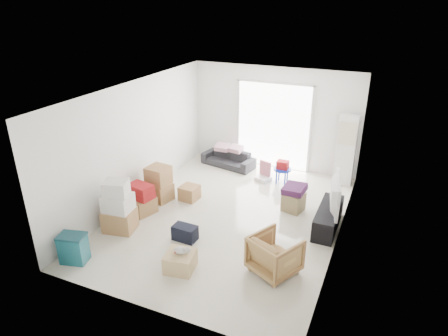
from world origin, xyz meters
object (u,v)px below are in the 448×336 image
television (330,205)px  ottoman (293,202)px  armchair (275,253)px  ac_tower (346,150)px  tv_console (328,218)px  wood_crate (180,261)px  kids_table (282,167)px  storage_bins (73,248)px  sofa (228,156)px

television → ottoman: television is taller
armchair → ac_tower: bearing=-71.2°
armchair → ottoman: bearing=-57.4°
tv_console → wood_crate: (-2.07, -2.37, -0.06)m
kids_table → wood_crate: bearing=-98.9°
television → storage_bins: 4.88m
ottoman → wood_crate: bearing=-114.2°
ac_tower → tv_console: size_ratio=1.30×
wood_crate → armchair: bearing=21.8°
armchair → wood_crate: bearing=48.1°
armchair → storage_bins: (-3.32, -1.15, -0.10)m
armchair → ottoman: 2.21m
ac_tower → kids_table: ac_tower is taller
television → storage_bins: television is taller
ac_tower → kids_table: bearing=-157.4°
kids_table → armchair: bearing=-76.0°
ac_tower → kids_table: 1.58m
ac_tower → wood_crate: 5.10m
sofa → kids_table: (1.65, -0.43, 0.12)m
armchair → storage_bins: bearing=45.4°
wood_crate → ac_tower: bearing=66.4°
tv_console → sofa: 3.74m
storage_bins → ac_tower: bearing=53.4°
sofa → kids_table: kids_table is taller
ottoman → kids_table: 1.42m
armchair → ottoman: (-0.24, 2.19, -0.17)m
ac_tower → armchair: 4.09m
tv_console → television: bearing=-90.0°
tv_console → storage_bins: size_ratio=2.50×
tv_console → kids_table: bearing=130.6°
sofa → ottoman: (2.27, -1.69, -0.08)m
wood_crate → ottoman: bearing=65.8°
sofa → tv_console: bearing=-23.6°
tv_console → kids_table: kids_table is taller
tv_console → armchair: armchair is taller
kids_table → sofa: bearing=165.4°
sofa → ottoman: size_ratio=3.61×
tv_console → kids_table: size_ratio=2.32×
tv_console → sofa: sofa is taller
armchair → storage_bins: 3.51m
storage_bins → kids_table: bearing=61.9°
storage_bins → wood_crate: (1.83, 0.55, -0.11)m
sofa → armchair: 4.62m
television → sofa: 3.74m
sofa → wood_crate: size_ratio=3.05×
tv_console → ac_tower: bearing=91.3°
tv_console → ottoman: bearing=152.9°
ac_tower → tv_console: bearing=-88.7°
wood_crate → storage_bins: bearing=-163.2°
tv_console → storage_bins: 4.87m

